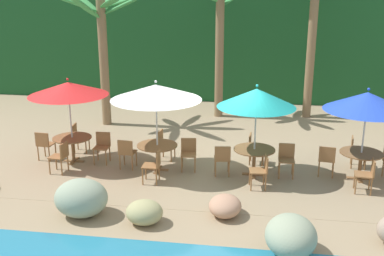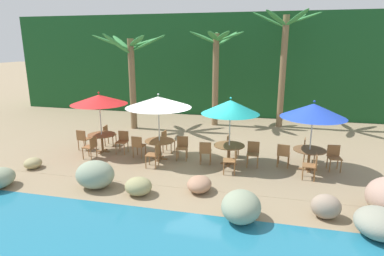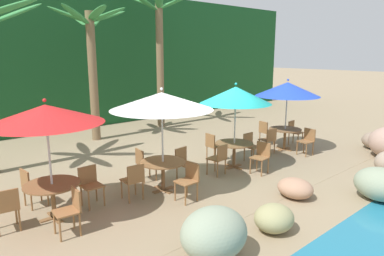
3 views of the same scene
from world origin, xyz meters
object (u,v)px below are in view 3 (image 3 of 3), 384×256
chair_blue_seaward (294,131)px  palm_tree_third (160,37)px  chair_red_right (71,208)px  chair_red_left (7,207)px  palm_tree_second (92,49)px  dining_table_teal (234,147)px  chair_teal_inland (213,145)px  chair_blue_right (307,140)px  chair_teal_right (261,155)px  chair_red_seaward (90,183)px  umbrella_teal (236,95)px  chair_white_right (189,179)px  chair_blue_left (269,139)px  dining_table_white (163,166)px  dining_table_blue (285,132)px  umbrella_white (162,101)px  chair_white_inland (144,162)px  chair_teal_seaward (251,145)px  umbrella_red (46,114)px  dining_table_red (52,190)px  chair_white_left (134,179)px  chair_teal_left (219,157)px  chair_red_inland (31,185)px  chair_white_seaward (184,162)px  umbrella_blue (287,89)px

chair_blue_seaward → palm_tree_third: (-1.67, 5.87, 3.46)m
chair_red_right → chair_red_left: bearing=135.9°
chair_red_left → palm_tree_second: size_ratio=0.18×
dining_table_teal → chair_blue_seaward: (3.59, 0.32, -0.10)m
chair_teal_inland → chair_blue_right: size_ratio=1.00×
chair_teal_right → chair_red_seaward: bearing=165.5°
chair_red_seaward → palm_tree_second: bearing=62.4°
chair_teal_right → umbrella_teal: bearing=103.6°
chair_white_right → chair_blue_left: 4.55m
chair_red_right → dining_table_white: size_ratio=0.79×
chair_red_right → dining_table_blue: size_ratio=0.79×
umbrella_white → dining_table_white: size_ratio=2.29×
chair_red_right → chair_blue_left: 7.09m
dining_table_teal → palm_tree_third: (1.92, 6.19, 3.36)m
chair_white_inland → chair_teal_right: same height
chair_teal_seaward → chair_red_seaward: bearing=177.2°
umbrella_red → chair_blue_left: 7.26m
umbrella_red → dining_table_red: size_ratio=2.23×
umbrella_white → dining_table_blue: 5.61m
dining_table_red → chair_white_right: (2.65, -1.13, -0.10)m
chair_blue_right → palm_tree_third: 7.78m
umbrella_red → chair_blue_seaward: (8.76, 0.09, -1.64)m
dining_table_white → chair_white_left: bearing=-177.1°
dining_table_white → chair_blue_right: size_ratio=1.26×
chair_blue_left → chair_blue_right: (0.86, -0.89, 0.00)m
chair_teal_inland → chair_teal_right: (0.23, -1.69, 0.00)m
chair_teal_inland → chair_teal_left: same height
umbrella_teal → dining_table_blue: (2.75, 0.13, -1.51)m
umbrella_teal → chair_teal_inland: size_ratio=2.85×
umbrella_teal → chair_teal_left: 1.83m
dining_table_white → chair_blue_left: chair_blue_left is taller
chair_red_seaward → umbrella_teal: umbrella_teal is taller
chair_red_right → chair_teal_inland: (5.12, 1.48, 0.00)m
chair_red_inland → chair_blue_seaward: same height
chair_white_left → chair_teal_left: size_ratio=1.00×
dining_table_red → chair_red_right: chair_red_right is taller
dining_table_red → palm_tree_second: (3.69, 5.54, 2.82)m
chair_white_inland → umbrella_teal: (2.62, -0.80, 1.61)m
chair_red_left → chair_teal_seaward: bearing=-1.2°
chair_teal_left → chair_blue_seaward: (4.42, 0.52, 0.00)m
umbrella_white → palm_tree_third: size_ratio=0.43×
chair_white_left → palm_tree_second: (2.00, 5.87, 2.92)m
dining_table_red → chair_teal_inland: size_ratio=1.26×
chair_red_seaward → palm_tree_second: (2.84, 5.44, 2.92)m
dining_table_red → palm_tree_third: (7.09, 5.96, 3.36)m
umbrella_red → palm_tree_third: 9.44m
dining_table_blue → palm_tree_third: size_ratio=0.19×
umbrella_teal → dining_table_blue: size_ratio=2.26×
chair_white_seaward → umbrella_blue: umbrella_blue is taller
chair_red_right → chair_blue_right: size_ratio=1.00×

